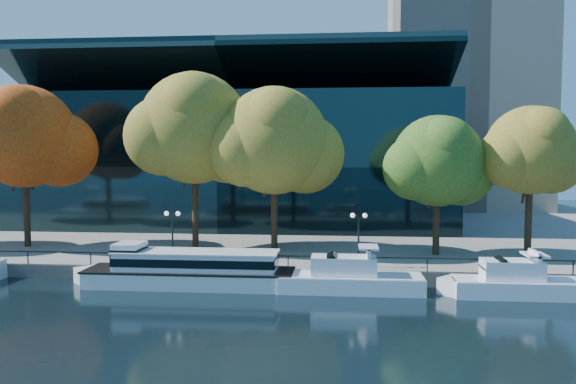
# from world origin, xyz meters

# --- Properties ---
(ground) EXTENTS (160.00, 160.00, 0.00)m
(ground) POSITION_xyz_m (0.00, 0.00, 0.00)
(ground) COLOR black
(ground) RESTS_ON ground
(promenade) EXTENTS (90.00, 67.08, 1.00)m
(promenade) POSITION_xyz_m (0.00, 36.38, 0.50)
(promenade) COLOR slate
(promenade) RESTS_ON ground
(railing) EXTENTS (88.20, 0.08, 0.99)m
(railing) POSITION_xyz_m (0.00, 3.25, 1.94)
(railing) COLOR black
(railing) RESTS_ON promenade
(convention_building) EXTENTS (50.00, 24.57, 21.43)m
(convention_building) POSITION_xyz_m (-4.00, 31.79, 8.51)
(convention_building) COLOR black
(convention_building) RESTS_ON ground
(office_tower) EXTENTS (22.50, 22.50, 65.90)m
(office_tower) POSITION_xyz_m (28.00, 55.00, 33.02)
(office_tower) COLOR tan
(office_tower) RESTS_ON ground
(tour_boat) EXTENTS (16.17, 3.61, 3.07)m
(tour_boat) POSITION_xyz_m (-2.24, 1.38, 1.30)
(tour_boat) COLOR white
(tour_boat) RESTS_ON ground
(cruiser_near) EXTENTS (10.89, 2.80, 3.15)m
(cruiser_near) POSITION_xyz_m (9.08, 0.93, 0.98)
(cruiser_near) COLOR white
(cruiser_near) RESTS_ON ground
(cruiser_far) EXTENTS (9.46, 2.62, 3.09)m
(cruiser_far) POSITION_xyz_m (20.08, 0.58, 0.98)
(cruiser_far) COLOR white
(cruiser_far) RESTS_ON ground
(tree_1) EXTENTS (11.51, 9.44, 14.56)m
(tree_1) POSITION_xyz_m (-19.33, 10.92, 10.75)
(tree_1) COLOR black
(tree_1) RESTS_ON promenade
(tree_2) EXTENTS (12.23, 10.03, 15.53)m
(tree_2) POSITION_xyz_m (-3.81, 11.21, 11.43)
(tree_2) COLOR black
(tree_2) RESTS_ON promenade
(tree_3) EXTENTS (11.45, 9.39, 14.09)m
(tree_3) POSITION_xyz_m (3.35, 10.13, 10.32)
(tree_3) COLOR black
(tree_3) RESTS_ON promenade
(tree_4) EXTENTS (9.44, 7.74, 11.59)m
(tree_4) POSITION_xyz_m (16.88, 10.07, 8.64)
(tree_4) COLOR black
(tree_4) RESTS_ON promenade
(tree_5) EXTENTS (9.06, 7.43, 12.31)m
(tree_5) POSITION_xyz_m (24.31, 10.23, 9.53)
(tree_5) COLOR black
(tree_5) RESTS_ON promenade
(lamp_1) EXTENTS (1.26, 0.36, 4.03)m
(lamp_1) POSITION_xyz_m (-4.02, 4.50, 3.98)
(lamp_1) COLOR black
(lamp_1) RESTS_ON promenade
(lamp_2) EXTENTS (1.26, 0.36, 4.03)m
(lamp_2) POSITION_xyz_m (10.14, 4.50, 3.98)
(lamp_2) COLOR black
(lamp_2) RESTS_ON promenade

